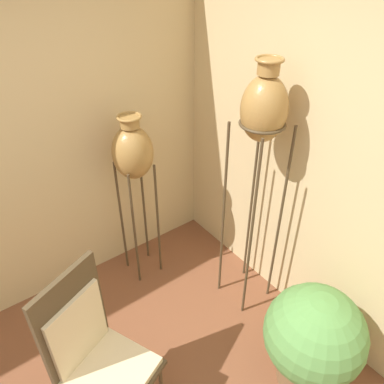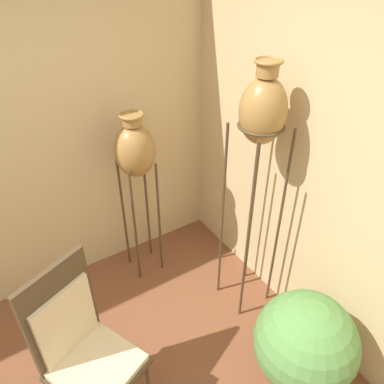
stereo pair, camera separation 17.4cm
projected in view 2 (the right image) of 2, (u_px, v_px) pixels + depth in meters
name	position (u px, v px, depth m)	size (l,w,h in m)	color
vase_stand_tall	(262.00, 118.00, 2.29)	(0.31, 0.31, 1.97)	#473823
vase_stand_medium	(135.00, 152.00, 2.82)	(0.31, 0.31, 1.50)	#473823
chair	(82.00, 345.00, 2.11)	(0.60, 0.60, 1.17)	#473823
potted_plant	(304.00, 346.00, 2.31)	(0.63, 0.63, 0.81)	brown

